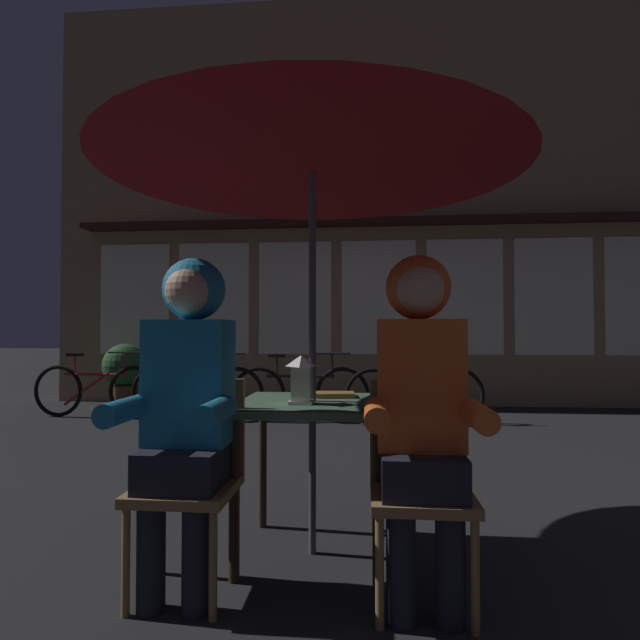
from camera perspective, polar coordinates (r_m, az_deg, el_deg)
name	(u,v)px	position (r m, az deg, el deg)	size (l,w,h in m)	color
ground_plane	(312,553)	(2.72, -0.87, -24.76)	(60.00, 60.00, 0.00)	#232326
cafe_table	(312,422)	(2.53, -0.87, -11.39)	(0.72, 0.72, 0.74)	#42664C
patio_umbrella	(312,136)	(2.68, -0.85, 20.04)	(2.10, 2.10, 2.31)	#4C4C51
lantern	(301,378)	(2.42, -2.11, -6.55)	(0.11, 0.11, 0.23)	white
chair_left	(191,470)	(2.32, -14.27, -16.08)	(0.40, 0.40, 0.87)	olive
chair_right	(420,476)	(2.21, 11.14, -16.85)	(0.40, 0.40, 0.87)	olive
person_left_hooded	(187,388)	(2.20, -14.71, -7.40)	(0.45, 0.56, 1.40)	black
person_right_hooded	(421,390)	(2.08, 11.25, -7.76)	(0.45, 0.56, 1.40)	black
shopfront_building	(378,203)	(8.13, 6.52, 12.91)	(10.00, 0.93, 6.20)	#937A56
bicycle_nearest	(95,390)	(7.07, -23.97, -7.22)	(1.68, 0.10, 0.84)	black
bicycle_second	(197,392)	(6.44, -13.72, -7.88)	(1.68, 0.09, 0.84)	black
bicycle_third	(300,393)	(6.21, -2.27, -8.17)	(1.68, 0.14, 0.84)	black
bicycle_fourth	(415,394)	(6.14, 10.64, -8.22)	(1.67, 0.30, 0.84)	black
book	(335,395)	(2.68, 1.71, -8.39)	(0.20, 0.14, 0.02)	olive
potted_plant	(125,371)	(7.62, -21.11, -5.33)	(0.60, 0.60, 0.92)	brown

